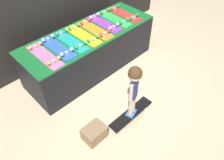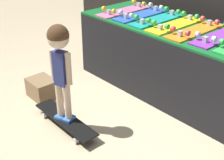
{
  "view_description": "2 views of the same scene",
  "coord_description": "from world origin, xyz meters",
  "px_view_note": "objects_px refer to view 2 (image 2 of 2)",
  "views": [
    {
      "loc": [
        -1.92,
        -1.89,
        2.76
      ],
      "look_at": [
        -0.25,
        -0.19,
        0.39
      ],
      "focal_mm": 35.0,
      "sensor_mm": 36.0,
      "label": 1
    },
    {
      "loc": [
        1.76,
        -1.97,
        1.78
      ],
      "look_at": [
        -0.15,
        -0.26,
        0.42
      ],
      "focal_mm": 50.0,
      "sensor_mm": 36.0,
      "label": 2
    }
  ],
  "objects_px": {
    "skateboard_pink_on_rack": "(124,10)",
    "skateboard_blue_on_rack": "(141,14)",
    "storage_box": "(42,88)",
    "skateboard_yellow_on_rack": "(176,24)",
    "skateboard_on_floor": "(65,120)",
    "skateboard_purple_on_rack": "(220,36)",
    "skateboard_orange_on_rack": "(195,30)",
    "child": "(60,56)",
    "skateboard_teal_on_rack": "(158,19)"
  },
  "relations": [
    {
      "from": "skateboard_orange_on_rack",
      "to": "skateboard_on_floor",
      "type": "xyz_separation_m",
      "value": [
        -0.45,
        -1.28,
        -0.7
      ]
    },
    {
      "from": "skateboard_blue_on_rack",
      "to": "skateboard_yellow_on_rack",
      "type": "relative_size",
      "value": 1.0
    },
    {
      "from": "skateboard_yellow_on_rack",
      "to": "skateboard_purple_on_rack",
      "type": "relative_size",
      "value": 1.0
    },
    {
      "from": "skateboard_orange_on_rack",
      "to": "storage_box",
      "type": "height_order",
      "value": "skateboard_orange_on_rack"
    },
    {
      "from": "skateboard_purple_on_rack",
      "to": "skateboard_on_floor",
      "type": "distance_m",
      "value": 1.66
    },
    {
      "from": "skateboard_pink_on_rack",
      "to": "skateboard_blue_on_rack",
      "type": "height_order",
      "value": "same"
    },
    {
      "from": "skateboard_on_floor",
      "to": "storage_box",
      "type": "relative_size",
      "value": 2.63
    },
    {
      "from": "skateboard_yellow_on_rack",
      "to": "skateboard_purple_on_rack",
      "type": "bearing_deg",
      "value": 3.73
    },
    {
      "from": "skateboard_teal_on_rack",
      "to": "storage_box",
      "type": "bearing_deg",
      "value": -116.54
    },
    {
      "from": "skateboard_orange_on_rack",
      "to": "skateboard_on_floor",
      "type": "height_order",
      "value": "skateboard_orange_on_rack"
    },
    {
      "from": "child",
      "to": "skateboard_yellow_on_rack",
      "type": "bearing_deg",
      "value": 63.38
    },
    {
      "from": "skateboard_purple_on_rack",
      "to": "skateboard_on_floor",
      "type": "relative_size",
      "value": 0.94
    },
    {
      "from": "skateboard_teal_on_rack",
      "to": "skateboard_orange_on_rack",
      "type": "height_order",
      "value": "same"
    },
    {
      "from": "skateboard_teal_on_rack",
      "to": "skateboard_pink_on_rack",
      "type": "bearing_deg",
      "value": -176.68
    },
    {
      "from": "skateboard_yellow_on_rack",
      "to": "skateboard_blue_on_rack",
      "type": "bearing_deg",
      "value": 178.8
    },
    {
      "from": "skateboard_on_floor",
      "to": "storage_box",
      "type": "distance_m",
      "value": 0.64
    },
    {
      "from": "skateboard_purple_on_rack",
      "to": "skateboard_blue_on_rack",
      "type": "bearing_deg",
      "value": -178.73
    },
    {
      "from": "storage_box",
      "to": "skateboard_purple_on_rack",
      "type": "bearing_deg",
      "value": 42.08
    },
    {
      "from": "skateboard_yellow_on_rack",
      "to": "storage_box",
      "type": "height_order",
      "value": "skateboard_yellow_on_rack"
    },
    {
      "from": "skateboard_purple_on_rack",
      "to": "storage_box",
      "type": "xyz_separation_m",
      "value": [
        -1.33,
        -1.2,
        -0.67
      ]
    },
    {
      "from": "skateboard_orange_on_rack",
      "to": "storage_box",
      "type": "distance_m",
      "value": 1.72
    },
    {
      "from": "skateboard_blue_on_rack",
      "to": "storage_box",
      "type": "height_order",
      "value": "skateboard_blue_on_rack"
    },
    {
      "from": "skateboard_pink_on_rack",
      "to": "skateboard_orange_on_rack",
      "type": "relative_size",
      "value": 1.0
    },
    {
      "from": "skateboard_yellow_on_rack",
      "to": "skateboard_teal_on_rack",
      "type": "bearing_deg",
      "value": 178.36
    },
    {
      "from": "skateboard_pink_on_rack",
      "to": "skateboard_purple_on_rack",
      "type": "relative_size",
      "value": 1.0
    },
    {
      "from": "skateboard_pink_on_rack",
      "to": "child",
      "type": "distance_m",
      "value": 1.38
    },
    {
      "from": "skateboard_pink_on_rack",
      "to": "skateboard_blue_on_rack",
      "type": "xyz_separation_m",
      "value": [
        0.25,
        0.03,
        0.0
      ]
    },
    {
      "from": "skateboard_pink_on_rack",
      "to": "storage_box",
      "type": "distance_m",
      "value": 1.33
    },
    {
      "from": "skateboard_purple_on_rack",
      "to": "skateboard_teal_on_rack",
      "type": "bearing_deg",
      "value": -178.06
    },
    {
      "from": "child",
      "to": "storage_box",
      "type": "height_order",
      "value": "child"
    },
    {
      "from": "skateboard_on_floor",
      "to": "skateboard_purple_on_rack",
      "type": "bearing_deg",
      "value": 62.13
    },
    {
      "from": "skateboard_purple_on_rack",
      "to": "skateboard_on_floor",
      "type": "xyz_separation_m",
      "value": [
        -0.7,
        -1.33,
        -0.7
      ]
    },
    {
      "from": "skateboard_blue_on_rack",
      "to": "child",
      "type": "relative_size",
      "value": 0.82
    },
    {
      "from": "skateboard_yellow_on_rack",
      "to": "child",
      "type": "height_order",
      "value": "child"
    },
    {
      "from": "skateboard_orange_on_rack",
      "to": "skateboard_yellow_on_rack",
      "type": "bearing_deg",
      "value": 177.68
    },
    {
      "from": "skateboard_teal_on_rack",
      "to": "child",
      "type": "relative_size",
      "value": 0.82
    },
    {
      "from": "skateboard_pink_on_rack",
      "to": "skateboard_orange_on_rack",
      "type": "xyz_separation_m",
      "value": [
        0.99,
        0.01,
        0.0
      ]
    },
    {
      "from": "skateboard_blue_on_rack",
      "to": "skateboard_orange_on_rack",
      "type": "distance_m",
      "value": 0.74
    },
    {
      "from": "storage_box",
      "to": "skateboard_yellow_on_rack",
      "type": "bearing_deg",
      "value": 54.46
    },
    {
      "from": "skateboard_teal_on_rack",
      "to": "skateboard_purple_on_rack",
      "type": "xyz_separation_m",
      "value": [
        0.74,
        0.03,
        0.0
      ]
    },
    {
      "from": "skateboard_blue_on_rack",
      "to": "storage_box",
      "type": "xyz_separation_m",
      "value": [
        -0.34,
        -1.18,
        -0.67
      ]
    },
    {
      "from": "skateboard_pink_on_rack",
      "to": "skateboard_purple_on_rack",
      "type": "xyz_separation_m",
      "value": [
        1.24,
        0.05,
        0.0
      ]
    },
    {
      "from": "skateboard_pink_on_rack",
      "to": "skateboard_blue_on_rack",
      "type": "relative_size",
      "value": 1.0
    },
    {
      "from": "skateboard_pink_on_rack",
      "to": "skateboard_yellow_on_rack",
      "type": "distance_m",
      "value": 0.74
    },
    {
      "from": "skateboard_orange_on_rack",
      "to": "skateboard_on_floor",
      "type": "distance_m",
      "value": 1.53
    },
    {
      "from": "skateboard_purple_on_rack",
      "to": "storage_box",
      "type": "bearing_deg",
      "value": -137.92
    },
    {
      "from": "skateboard_teal_on_rack",
      "to": "skateboard_on_floor",
      "type": "relative_size",
      "value": 0.94
    },
    {
      "from": "skateboard_pink_on_rack",
      "to": "skateboard_purple_on_rack",
      "type": "distance_m",
      "value": 1.24
    },
    {
      "from": "skateboard_teal_on_rack",
      "to": "child",
      "type": "bearing_deg",
      "value": -88.22
    },
    {
      "from": "skateboard_teal_on_rack",
      "to": "skateboard_on_floor",
      "type": "bearing_deg",
      "value": -88.22
    }
  ]
}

